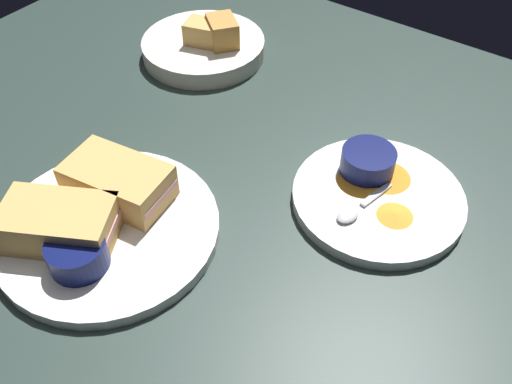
{
  "coord_description": "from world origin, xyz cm",
  "views": [
    {
      "loc": [
        42.25,
        -39.06,
        53.27
      ],
      "look_at": [
        13.56,
        0.64,
        3.0
      ],
      "focal_mm": 39.15,
      "sensor_mm": 36.0,
      "label": 1
    }
  ],
  "objects": [
    {
      "name": "ground_plane",
      "position": [
        0.0,
        0.0,
        -1.5
      ],
      "size": [
        110.0,
        110.0,
        3.0
      ],
      "primitive_type": "cube",
      "color": "#283833"
    },
    {
      "name": "plate_sandwich_main",
      "position": [
        1.32,
        -13.49,
        0.8
      ],
      "size": [
        27.39,
        27.39,
        1.6
      ],
      "primitive_type": "cylinder",
      "color": "white",
      "rests_on": "ground_plane"
    },
    {
      "name": "sandwich_half_near",
      "position": [
        -1.0,
        -8.83,
        4.0
      ],
      "size": [
        14.14,
        9.43,
        4.8
      ],
      "color": "tan",
      "rests_on": "plate_sandwich_main"
    },
    {
      "name": "sandwich_half_far",
      "position": [
        -1.56,
        -17.83,
        4.0
      ],
      "size": [
        15.05,
        12.88,
        4.8
      ],
      "color": "tan",
      "rests_on": "plate_sandwich_main"
    },
    {
      "name": "ramekin_dark_sauce",
      "position": [
        3.17,
        -19.37,
        3.51
      ],
      "size": [
        6.82,
        6.82,
        3.53
      ],
      "color": "#0C144C",
      "rests_on": "plate_sandwich_main"
    },
    {
      "name": "spoon_by_dark_ramekin",
      "position": [
        0.65,
        -14.51,
        1.96
      ],
      "size": [
        5.86,
        9.44,
        0.8
      ],
      "color": "silver",
      "rests_on": "plate_sandwich_main"
    },
    {
      "name": "plate_chips_companion",
      "position": [
        25.81,
        10.77,
        0.8
      ],
      "size": [
        22.29,
        22.29,
        1.6
      ],
      "primitive_type": "cylinder",
      "color": "white",
      "rests_on": "ground_plane"
    },
    {
      "name": "ramekin_light_gravy",
      "position": [
        22.47,
        13.56,
        3.47
      ],
      "size": [
        7.19,
        7.19,
        3.46
      ],
      "color": "#0C144C",
      "rests_on": "plate_chips_companion"
    },
    {
      "name": "spoon_by_gravy_ramekin",
      "position": [
        24.8,
        6.1,
        1.96
      ],
      "size": [
        3.55,
        9.94,
        0.8
      ],
      "color": "silver",
      "rests_on": "plate_chips_companion"
    },
    {
      "name": "plantain_chip_scatter",
      "position": [
        24.95,
        12.34,
        1.9
      ],
      "size": [
        12.67,
        12.97,
        0.6
      ],
      "color": "orange",
      "rests_on": "plate_chips_companion"
    },
    {
      "name": "bread_basket_rear",
      "position": [
        -14.87,
        24.92,
        1.99
      ],
      "size": [
        21.16,
        21.16,
        7.44
      ],
      "color": "silver",
      "rests_on": "ground_plane"
    }
  ]
}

